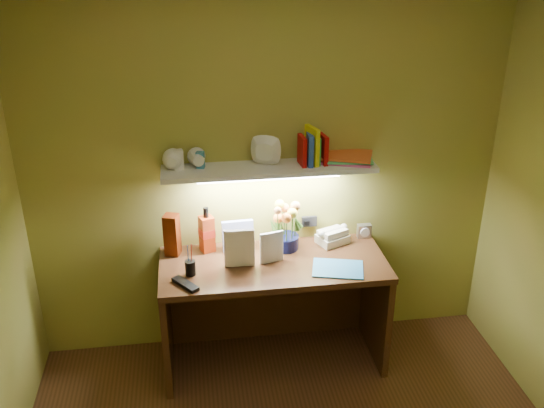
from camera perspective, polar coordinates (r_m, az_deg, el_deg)
The scene contains 13 objects.
desk at distance 3.95m, azimuth 0.14°, elevation -10.20°, with size 1.40×0.60×0.75m, color #351F0E.
flower_bouquet at distance 3.84m, azimuth 1.28°, elevation -2.15°, with size 0.19×0.19×0.30m, color #0B0F37, non-canonical shape.
telephone at distance 3.97m, azimuth 5.72°, elevation -2.92°, with size 0.19×0.14×0.11m, color white, non-canonical shape.
desk_clock at distance 4.07m, azimuth 8.67°, elevation -2.51°, with size 0.09×0.05×0.09m, color #AEAEB3.
whisky_bottle at distance 3.83m, azimuth -6.17°, elevation -2.39°, with size 0.08×0.08×0.30m, color #A22C0A, non-canonical shape.
whisky_box at distance 3.83m, azimuth -9.39°, elevation -2.88°, with size 0.09×0.09×0.27m, color #5A1D06.
pen_cup at distance 3.62m, azimuth -7.72°, elevation -5.53°, with size 0.06×0.06×0.15m, color black.
art_card at distance 3.85m, azimuth -3.23°, elevation -3.01°, with size 0.20×0.04×0.20m, color silver, non-canonical shape.
tv_remote at distance 3.55m, azimuth -8.16°, elevation -7.47°, with size 0.05×0.20×0.02m, color black.
blue_folder at distance 3.70m, azimuth 6.21°, elevation -6.07°, with size 0.30×0.22×0.01m, color teal.
desk_book_a at distance 3.65m, azimuth -4.54°, elevation -4.24°, with size 0.19×0.02×0.25m, color white.
desk_book_b at distance 3.68m, azimuth -1.13°, elevation -4.30°, with size 0.15×0.02×0.21m, color white.
wall_shelf at distance 3.66m, azimuth -0.03°, elevation 3.89°, with size 1.32×0.32×0.26m.
Camera 1 is at (-0.48, -2.01, 2.64)m, focal length 40.00 mm.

